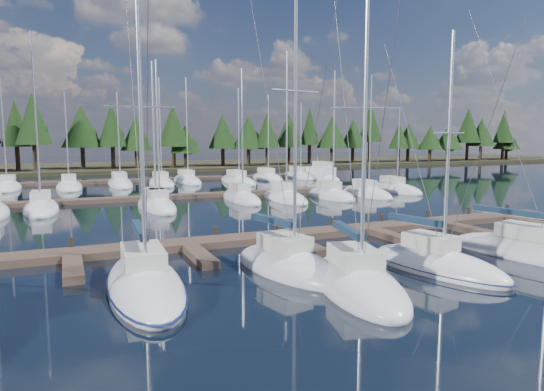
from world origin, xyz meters
name	(u,v)px	position (x,y,z in m)	size (l,w,h in m)	color
ground	(224,211)	(0.00, 30.00, 0.00)	(260.00, 260.00, 0.00)	black
far_shore	(131,167)	(0.00, 90.00, 0.30)	(220.00, 30.00, 0.60)	#2E2B19
main_dock	(287,238)	(0.00, 17.36, 0.20)	(44.00, 6.13, 0.90)	#4F3E31
back_docks	(174,187)	(0.00, 49.58, 0.20)	(50.00, 21.80, 0.40)	#4F3E31
front_sailboat_1	(145,284)	(-9.33, 11.18, 0.27)	(3.43, 9.60, 13.41)	silver
front_sailboat_2	(289,266)	(-2.76, 11.29, 0.30)	(4.41, 7.91, 14.98)	silver
front_sailboat_3	(357,283)	(-1.34, 7.76, 0.28)	(4.73, 8.39, 13.34)	silver
front_sailboat_4	(436,265)	(3.63, 8.74, 0.28)	(4.23, 8.03, 11.66)	silver
front_sailboat_5	(539,253)	(10.11, 8.43, 0.28)	(5.10, 10.17, 14.10)	silver
back_sailboat_rows	(191,190)	(0.98, 45.18, 0.26)	(45.96, 32.40, 15.62)	silver
motor_yacht_right	(321,176)	(22.19, 53.34, 0.48)	(3.68, 8.83, 4.29)	silver
tree_line	(129,130)	(-1.34, 80.24, 7.28)	(184.04, 11.93, 13.24)	black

